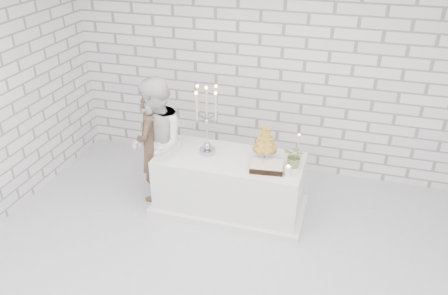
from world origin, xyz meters
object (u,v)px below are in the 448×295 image
Objects in this scene: groom at (152,145)px; croquembouche at (265,142)px; cake_table at (229,183)px; bride at (157,143)px; candelabra at (207,121)px.

groom is 3.28× the size of croquembouche.
bride is (-0.92, -0.07, 0.47)m from cake_table.
bride is at bearing -170.33° from candelabra.
groom is at bearing -148.57° from bride.
candelabra is 1.88× the size of croquembouche.
groom is (-1.04, -0.00, 0.40)m from cake_table.
croquembouche reaches higher than cake_table.
candelabra is (0.74, 0.04, 0.42)m from groom.
croquembouche is (0.72, 0.04, -0.21)m from candelabra.
cake_table is 1.11m from groom.
cake_table is 3.83× the size of croquembouche.
croquembouche is (1.45, 0.08, 0.21)m from groom.
groom is 1.47m from croquembouche.
croquembouche is at bearing 10.28° from cake_table.
bride is 3.60× the size of croquembouche.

